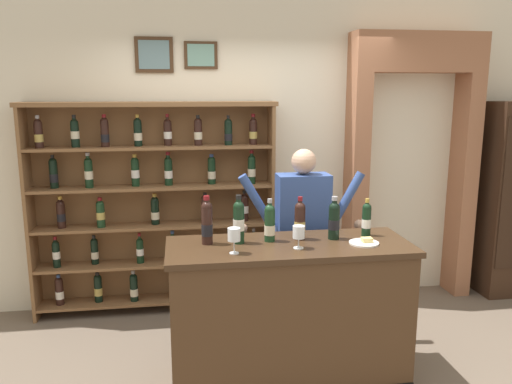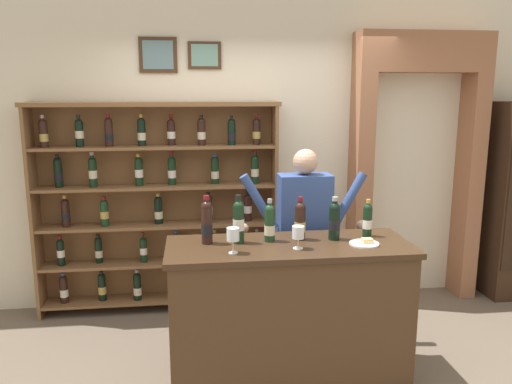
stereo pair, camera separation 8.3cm
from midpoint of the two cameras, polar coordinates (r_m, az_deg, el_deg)
ground_plane at (r=3.89m, az=3.06°, el=-20.43°), size 14.00×14.00×0.02m
back_wall at (r=4.88m, az=-0.02°, el=6.33°), size 12.00×0.19×3.21m
wine_shelf at (r=4.73m, az=-10.49°, el=-1.04°), size 2.23×0.29×1.94m
archway_doorway at (r=5.20m, az=17.65°, el=4.52°), size 1.26×0.45×2.56m
tasting_counter at (r=3.66m, az=4.33°, el=-13.46°), size 1.67×0.63×1.01m
shopkeeper at (r=4.04m, az=6.02°, el=-3.84°), size 1.03×0.22×1.60m
tasting_bottle_chianti at (r=3.45m, az=-4.86°, el=-3.35°), size 0.08×0.08×0.33m
tasting_bottle_bianco at (r=3.45m, az=-1.28°, el=-3.23°), size 0.08×0.08×0.34m
tasting_bottle_brunello at (r=3.50m, az=2.23°, el=-3.47°), size 0.07×0.07×0.30m
tasting_bottle_super_tuscan at (r=3.55m, az=5.64°, el=-3.21°), size 0.08×0.08×0.30m
tasting_bottle_riserva at (r=3.58m, az=9.46°, el=-3.12°), size 0.08×0.08×0.31m
tasting_bottle_grappa at (r=3.71m, az=13.04°, el=-3.02°), size 0.07×0.07×0.27m
wine_glass_center at (r=3.35m, az=5.46°, el=-4.60°), size 0.08×0.08×0.15m
wine_glass_left at (r=3.25m, az=-1.87°, el=-4.92°), size 0.08×0.08×0.17m
cheese_plate at (r=3.54m, az=12.78°, el=-5.62°), size 0.20×0.20×0.04m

